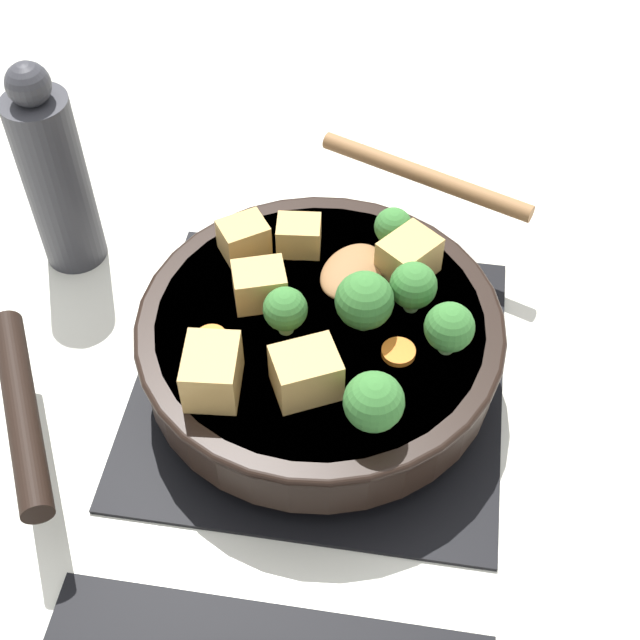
# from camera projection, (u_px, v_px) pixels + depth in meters

# --- Properties ---
(ground_plane) EXTENTS (2.40, 2.40, 0.00)m
(ground_plane) POSITION_uv_depth(u_px,v_px,m) (320.00, 378.00, 0.77)
(ground_plane) COLOR silver
(front_burner_grate) EXTENTS (0.31, 0.31, 0.03)m
(front_burner_grate) POSITION_uv_depth(u_px,v_px,m) (320.00, 369.00, 0.76)
(front_burner_grate) COLOR black
(front_burner_grate) RESTS_ON ground_plane
(skillet_pan) EXTENTS (0.41, 0.35, 0.05)m
(skillet_pan) POSITION_uv_depth(u_px,v_px,m) (316.00, 338.00, 0.72)
(skillet_pan) COLOR black
(skillet_pan) RESTS_ON front_burner_grate
(wooden_spoon) EXTENTS (0.20, 0.21, 0.02)m
(wooden_spoon) POSITION_uv_depth(u_px,v_px,m) (393.00, 218.00, 0.77)
(wooden_spoon) COLOR olive
(wooden_spoon) RESTS_ON skillet_pan
(tofu_cube_center_large) EXTENTS (0.06, 0.06, 0.04)m
(tofu_cube_center_large) POSITION_uv_depth(u_px,v_px,m) (304.00, 373.00, 0.65)
(tofu_cube_center_large) COLOR tan
(tofu_cube_center_large) RESTS_ON skillet_pan
(tofu_cube_near_handle) EXTENTS (0.05, 0.04, 0.03)m
(tofu_cube_near_handle) POSITION_uv_depth(u_px,v_px,m) (260.00, 285.00, 0.71)
(tofu_cube_near_handle) COLOR tan
(tofu_cube_near_handle) RESTS_ON skillet_pan
(tofu_cube_east_chunk) EXTENTS (0.05, 0.05, 0.03)m
(tofu_cube_east_chunk) POSITION_uv_depth(u_px,v_px,m) (244.00, 238.00, 0.75)
(tofu_cube_east_chunk) COLOR tan
(tofu_cube_east_chunk) RESTS_ON skillet_pan
(tofu_cube_west_chunk) EXTENTS (0.04, 0.05, 0.04)m
(tofu_cube_west_chunk) POSITION_uv_depth(u_px,v_px,m) (212.00, 372.00, 0.65)
(tofu_cube_west_chunk) COLOR tan
(tofu_cube_west_chunk) RESTS_ON skillet_pan
(tofu_cube_back_piece) EXTENTS (0.06, 0.06, 0.04)m
(tofu_cube_back_piece) POSITION_uv_depth(u_px,v_px,m) (409.00, 257.00, 0.73)
(tofu_cube_back_piece) COLOR tan
(tofu_cube_back_piece) RESTS_ON skillet_pan
(tofu_cube_front_piece) EXTENTS (0.04, 0.03, 0.03)m
(tofu_cube_front_piece) POSITION_uv_depth(u_px,v_px,m) (299.00, 236.00, 0.75)
(tofu_cube_front_piece) COLOR tan
(tofu_cube_front_piece) RESTS_ON skillet_pan
(broccoli_floret_near_spoon) EXTENTS (0.05, 0.05, 0.05)m
(broccoli_floret_near_spoon) POSITION_uv_depth(u_px,v_px,m) (364.00, 301.00, 0.68)
(broccoli_floret_near_spoon) COLOR #709956
(broccoli_floret_near_spoon) RESTS_ON skillet_pan
(broccoli_floret_center_top) EXTENTS (0.03, 0.03, 0.04)m
(broccoli_floret_center_top) POSITION_uv_depth(u_px,v_px,m) (393.00, 227.00, 0.74)
(broccoli_floret_center_top) COLOR #709956
(broccoli_floret_center_top) RESTS_ON skillet_pan
(broccoli_floret_east_rim) EXTENTS (0.04, 0.04, 0.05)m
(broccoli_floret_east_rim) POSITION_uv_depth(u_px,v_px,m) (413.00, 286.00, 0.70)
(broccoli_floret_east_rim) COLOR #709956
(broccoli_floret_east_rim) RESTS_ON skillet_pan
(broccoli_floret_west_rim) EXTENTS (0.03, 0.03, 0.04)m
(broccoli_floret_west_rim) POSITION_uv_depth(u_px,v_px,m) (285.00, 310.00, 0.68)
(broccoli_floret_west_rim) COLOR #709956
(broccoli_floret_west_rim) RESTS_ON skillet_pan
(broccoli_floret_north_edge) EXTENTS (0.04, 0.04, 0.05)m
(broccoli_floret_north_edge) POSITION_uv_depth(u_px,v_px,m) (449.00, 328.00, 0.67)
(broccoli_floret_north_edge) COLOR #709956
(broccoli_floret_north_edge) RESTS_ON skillet_pan
(broccoli_floret_south_cluster) EXTENTS (0.04, 0.04, 0.05)m
(broccoli_floret_south_cluster) POSITION_uv_depth(u_px,v_px,m) (374.00, 402.00, 0.62)
(broccoli_floret_south_cluster) COLOR #709956
(broccoli_floret_south_cluster) RESTS_ON skillet_pan
(carrot_slice_orange_thin) EXTENTS (0.03, 0.03, 0.01)m
(carrot_slice_orange_thin) POSITION_uv_depth(u_px,v_px,m) (398.00, 352.00, 0.68)
(carrot_slice_orange_thin) COLOR orange
(carrot_slice_orange_thin) RESTS_ON skillet_pan
(carrot_slice_near_center) EXTENTS (0.02, 0.02, 0.01)m
(carrot_slice_near_center) POSITION_uv_depth(u_px,v_px,m) (211.00, 338.00, 0.69)
(carrot_slice_near_center) COLOR orange
(carrot_slice_near_center) RESTS_ON skillet_pan
(pepper_mill) EXTENTS (0.06, 0.06, 0.21)m
(pepper_mill) POSITION_uv_depth(u_px,v_px,m) (55.00, 176.00, 0.79)
(pepper_mill) COLOR #333338
(pepper_mill) RESTS_ON ground_plane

